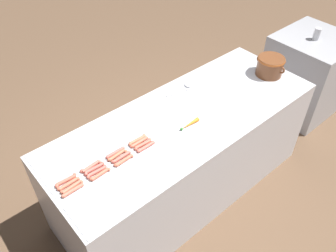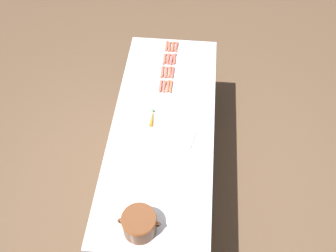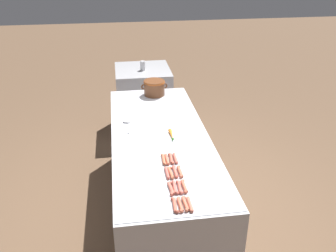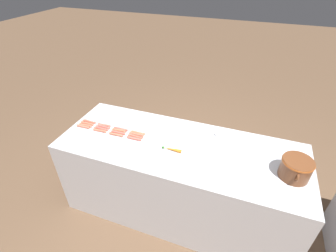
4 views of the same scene
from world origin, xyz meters
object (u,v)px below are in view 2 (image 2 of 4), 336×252
Objects in this scene: hot_dog_13 at (165,59)px; hot_dog_3 at (171,86)px; hot_dog_8 at (169,47)px; hot_dog_6 at (170,72)px; bean_pot at (139,223)px; carrot at (152,118)px; hot_dog_0 at (176,47)px; hot_dog_7 at (168,86)px; hot_dog_15 at (161,86)px; hot_dog_10 at (166,72)px; hot_dog_12 at (167,46)px; hot_dog_11 at (164,86)px; hot_dog_5 at (171,59)px; hot_dog_9 at (168,59)px; hot_dog_1 at (175,59)px; hot_dog_2 at (173,72)px; hot_dog_4 at (173,47)px; serving_spoon at (194,149)px; hot_dog_14 at (162,72)px.

hot_dog_3 is at bearing 104.27° from hot_dog_13.
hot_dog_6 is at bearing 95.68° from hot_dog_8.
bean_pot is 1.01m from carrot.
hot_dog_0 is at bearing -90.39° from hot_dog_3.
carrot reaches higher than hot_dog_0.
hot_dog_13 is (0.03, 0.19, 0.00)m from hot_dog_8.
hot_dog_7 is (0.03, 0.56, 0.00)m from hot_dog_0.
hot_dog_10 is at bearing -99.52° from hot_dog_15.
hot_dog_3 is at bearing 99.42° from hot_dog_12.
hot_dog_11 and hot_dog_13 have the same top height.
carrot is (0.09, 0.77, 0.00)m from hot_dog_5.
hot_dog_8 is 1.00× the size of hot_dog_9.
hot_dog_8 is at bearing -84.32° from hot_dog_6.
hot_dog_1 and hot_dog_6 have the same top height.
hot_dog_7 is at bearing 90.11° from hot_dog_6.
hot_dog_4 is at bearing -85.13° from hot_dog_2.
hot_dog_3 is (0.00, 0.38, 0.00)m from hot_dog_1.
carrot is at bearing 85.36° from hot_dog_9.
serving_spoon is (-0.25, 0.88, -0.00)m from hot_dog_2.
carrot is at bearing 83.03° from hot_dog_5.
hot_dog_0 is 1.00× the size of hot_dog_13.
hot_dog_13 is (0.06, 0.19, 0.00)m from hot_dog_4.
bean_pot is (0.05, 1.97, 0.08)m from hot_dog_4.
hot_dog_6 is (-0.00, 0.37, 0.00)m from hot_dog_4.
hot_dog_6 and hot_dog_8 have the same top height.
hot_dog_10 is 0.19m from hot_dog_15.
hot_dog_5 is 0.78m from carrot.
hot_dog_0 is at bearing -99.71° from hot_dog_15.
hot_dog_10 is at bearing -89.55° from hot_dog_11.
hot_dog_7 is at bearing 85.39° from hot_dog_1.
hot_dog_3 and hot_dog_9 have the same top height.
hot_dog_6 is at bearing 84.84° from hot_dog_0.
hot_dog_5 is 0.38m from hot_dog_15.
hot_dog_10 is (0.03, 0.01, 0.00)m from hot_dog_6.
hot_dog_15 is at bearing 64.15° from hot_dog_2.
hot_dog_11 is 0.19m from hot_dog_14.
hot_dog_4 is 0.57m from hot_dog_15.
hot_dog_8 is 0.58× the size of serving_spoon.
carrot is at bearing 80.84° from hot_dog_1.
hot_dog_5 is 1.00× the size of hot_dog_7.
hot_dog_6 is 1.00× the size of hot_dog_8.
hot_dog_6 is 0.58× the size of serving_spoon.
serving_spoon is at bearing 109.70° from hot_dog_10.
hot_dog_5 and hot_dog_12 have the same top height.
hot_dog_10 is 0.86× the size of carrot.
hot_dog_15 is (0.03, 0.00, 0.00)m from hot_dog_11.
carrot is (0.09, 0.59, 0.00)m from hot_dog_6.
hot_dog_3 is 0.38m from hot_dog_5.
hot_dog_11 is 1.00× the size of hot_dog_12.
hot_dog_1 is at bearing -103.79° from hot_dog_15.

